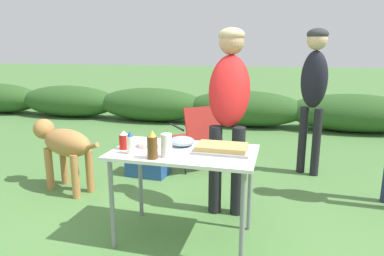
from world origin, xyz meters
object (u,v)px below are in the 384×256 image
(food_tray, at_px, (222,148))
(mixing_bowl, at_px, (182,141))
(folding_table, at_px, (184,160))
(cooler_box, at_px, (148,161))
(paper_cup_stack, at_px, (166,145))
(standing_person_in_red_jacket, at_px, (314,83))
(camp_chair_green_behind_table, at_px, (197,134))
(ketchup_bottle, at_px, (124,140))
(beer_bottle, at_px, (152,145))
(mayo_bottle, at_px, (130,143))
(dog, at_px, (63,144))
(plate_stack, at_px, (152,144))
(standing_person_in_olive_jacket, at_px, (229,99))

(food_tray, distance_m, mixing_bowl, 0.35)
(folding_table, height_order, cooler_box, folding_table)
(mixing_bowl, relative_size, paper_cup_stack, 1.21)
(folding_table, bearing_deg, standing_person_in_red_jacket, 59.83)
(standing_person_in_red_jacket, distance_m, camp_chair_green_behind_table, 1.52)
(ketchup_bottle, bearing_deg, beer_bottle, -29.43)
(mayo_bottle, xyz_separation_m, ketchup_bottle, (-0.10, 0.10, -0.01))
(mixing_bowl, bearing_deg, paper_cup_stack, -93.71)
(dog, bearing_deg, paper_cup_stack, -101.39)
(mayo_bottle, bearing_deg, cooler_box, 107.65)
(paper_cup_stack, distance_m, dog, 1.69)
(folding_table, relative_size, standing_person_in_red_jacket, 0.63)
(food_tray, relative_size, camp_chair_green_behind_table, 0.51)
(beer_bottle, relative_size, camp_chair_green_behind_table, 0.25)
(mayo_bottle, relative_size, beer_bottle, 0.82)
(plate_stack, distance_m, standing_person_in_red_jacket, 2.24)
(plate_stack, distance_m, ketchup_bottle, 0.23)
(beer_bottle, bearing_deg, plate_stack, 111.77)
(paper_cup_stack, distance_m, camp_chair_green_behind_table, 1.83)
(mayo_bottle, bearing_deg, ketchup_bottle, 135.54)
(folding_table, height_order, paper_cup_stack, paper_cup_stack)
(folding_table, height_order, plate_stack, plate_stack)
(folding_table, bearing_deg, dog, 157.41)
(folding_table, bearing_deg, standing_person_in_olive_jacket, 69.66)
(beer_bottle, bearing_deg, camp_chair_green_behind_table, 94.04)
(standing_person_in_olive_jacket, bearing_deg, ketchup_bottle, -138.56)
(plate_stack, height_order, standing_person_in_olive_jacket, standing_person_in_olive_jacket)
(plate_stack, relative_size, ketchup_bottle, 1.60)
(folding_table, xyz_separation_m, camp_chair_green_behind_table, (-0.29, 1.61, -0.20))
(mixing_bowl, distance_m, cooler_box, 1.51)
(standing_person_in_red_jacket, bearing_deg, paper_cup_stack, -94.21)
(mayo_bottle, relative_size, camp_chair_green_behind_table, 0.20)
(camp_chair_green_behind_table, bearing_deg, plate_stack, -129.55)
(ketchup_bottle, bearing_deg, food_tray, 8.87)
(standing_person_in_olive_jacket, bearing_deg, beer_bottle, -118.51)
(ketchup_bottle, bearing_deg, folding_table, 8.70)
(mixing_bowl, bearing_deg, camp_chair_green_behind_table, 99.10)
(plate_stack, xyz_separation_m, camp_chair_green_behind_table, (-0.01, 1.55, -0.29))
(ketchup_bottle, bearing_deg, cooler_box, 104.93)
(food_tray, distance_m, cooler_box, 1.77)
(folding_table, bearing_deg, cooler_box, 122.78)
(ketchup_bottle, bearing_deg, mayo_bottle, -44.46)
(folding_table, bearing_deg, ketchup_bottle, -171.30)
(beer_bottle, bearing_deg, mayo_bottle, 160.56)
(cooler_box, bearing_deg, standing_person_in_olive_jacket, -26.63)
(food_tray, bearing_deg, standing_person_in_olive_jacket, 94.12)
(folding_table, relative_size, paper_cup_stack, 6.41)
(mixing_bowl, bearing_deg, plate_stack, -161.33)
(paper_cup_stack, xyz_separation_m, standing_person_in_olive_jacket, (0.32, 0.83, 0.24))
(camp_chair_green_behind_table, bearing_deg, folding_table, -119.54)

